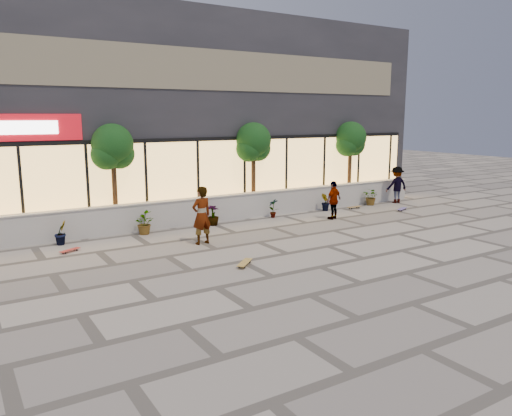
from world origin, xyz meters
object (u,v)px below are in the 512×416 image
tree_mideast (253,144)px  skater_right_far (397,185)px  skater_center (202,215)px  skateboard_right_near (354,207)px  skater_right_near (334,200)px  skateboard_left (70,250)px  skateboard_center (245,263)px  skateboard_right_far (402,209)px  tree_east (351,141)px  tree_midwest (113,149)px

tree_mideast → skater_right_far: bearing=-10.9°
tree_mideast → skater_right_far: tree_mideast is taller
skater_center → skateboard_right_near: skater_center is taller
skater_right_near → skateboard_left: skater_right_near is taller
tree_mideast → skateboard_center: 8.25m
skateboard_right_near → skateboard_right_far: bearing=-45.4°
skateboard_center → skater_right_near: bearing=-13.1°
skater_center → skateboard_right_far: skater_center is taller
tree_east → skater_right_near: tree_east is taller
tree_midwest → skateboard_center: tree_midwest is taller
skater_right_far → skateboard_right_far: size_ratio=2.25×
skateboard_right_near → skateboard_center: bearing=-151.7°
tree_midwest → skater_right_near: size_ratio=2.48×
tree_east → skater_right_far: (1.80, -1.40, -2.10)m
skater_center → skater_right_near: size_ratio=1.22×
skater_center → skateboard_right_near: size_ratio=2.60×
skater_right_near → skater_right_far: 5.35m
skater_right_near → skater_right_far: skater_right_far is taller
skater_center → skateboard_right_near: bearing=-174.1°
skater_center → skateboard_right_far: 10.28m
tree_midwest → skater_center: (1.79, -3.61, -2.02)m
skateboard_left → skateboard_right_near: bearing=-23.6°
skater_center → skateboard_right_near: 9.01m
tree_east → skater_right_far: tree_east is taller
tree_mideast → skateboard_center: bearing=-123.3°
skateboard_center → skateboard_left: skateboard_center is taller
skater_right_far → skateboard_left: (-15.47, -0.97, -0.81)m
tree_east → skater_right_near: 4.89m
skater_right_near → skateboard_right_near: 2.79m
skater_center → skateboard_center: 2.98m
tree_midwest → skateboard_center: bearing=-74.8°
tree_midwest → tree_east: 11.50m
skater_right_far → skateboard_center: size_ratio=2.27×
skateboard_right_far → tree_mideast: bearing=130.6°
tree_east → skater_center: tree_east is taller
tree_east → skateboard_left: 14.18m
skater_right_far → skateboard_left: size_ratio=2.54×
tree_mideast → skater_right_far: size_ratio=2.22×
tree_mideast → skater_right_near: (2.14, -2.79, -2.20)m
skater_right_far → skateboard_center: 12.63m
skateboard_left → skateboard_right_far: size_ratio=0.88×
tree_midwest → skater_right_far: tree_midwest is taller
tree_midwest → skateboard_right_far: tree_midwest is taller
skater_right_near → tree_mideast: bearing=-68.6°
skater_right_near → tree_midwest: bearing=-34.9°
tree_midwest → tree_east: bearing=0.0°
skater_center → skater_right_near: (6.35, 0.81, -0.17)m
skateboard_left → tree_east: bearing=-17.7°
tree_east → skateboard_left: (-13.67, -2.37, -2.92)m
tree_east → skateboard_right_near: (-1.00, -1.50, -2.91)m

